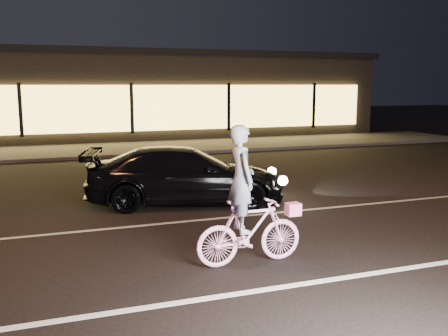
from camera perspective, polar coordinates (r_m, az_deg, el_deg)
name	(u,v)px	position (r m, az deg, el deg)	size (l,w,h in m)	color
ground	(286,246)	(8.35, 7.06, -8.85)	(90.00, 90.00, 0.00)	black
lane_stripe_near	(336,279)	(7.13, 12.64, -12.27)	(60.00, 0.12, 0.01)	silver
lane_stripe_far	(241,216)	(10.10, 1.91, -5.51)	(60.00, 0.10, 0.01)	gray
sidewalk	(140,148)	(20.54, -9.53, 2.22)	(30.00, 4.00, 0.12)	#383533
storefront	(118,94)	(26.27, -12.04, 8.28)	(25.40, 8.42, 4.20)	black
cyclist	(248,216)	(7.30, 2.71, -5.48)	(1.64, 0.57, 2.07)	#F84FAD
sedan	(185,175)	(11.09, -4.43, -0.85)	(4.64, 2.73, 1.26)	black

